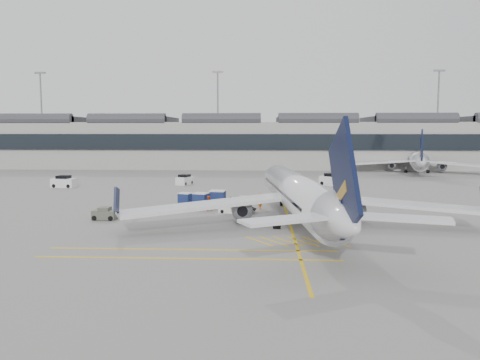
{
  "coord_description": "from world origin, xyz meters",
  "views": [
    {
      "loc": [
        7.23,
        -44.59,
        8.99
      ],
      "look_at": [
        5.03,
        2.86,
        4.0
      ],
      "focal_mm": 35.0,
      "sensor_mm": 36.0,
      "label": 1
    }
  ],
  "objects_px": {
    "belt_loader": "(234,208)",
    "pushback_tug": "(105,214)",
    "ramp_agent_b": "(208,203)",
    "airliner_main": "(299,195)",
    "baggage_cart_a": "(218,198)",
    "ramp_agent_a": "(260,201)"
  },
  "relations": [
    {
      "from": "ramp_agent_b",
      "to": "pushback_tug",
      "type": "xyz_separation_m",
      "value": [
        -9.94,
        -5.73,
        -0.28
      ]
    },
    {
      "from": "baggage_cart_a",
      "to": "ramp_agent_a",
      "type": "height_order",
      "value": "baggage_cart_a"
    },
    {
      "from": "airliner_main",
      "to": "baggage_cart_a",
      "type": "xyz_separation_m",
      "value": [
        -8.78,
        10.21,
        -1.85
      ]
    },
    {
      "from": "baggage_cart_a",
      "to": "pushback_tug",
      "type": "distance_m",
      "value": 13.72
    },
    {
      "from": "baggage_cart_a",
      "to": "ramp_agent_b",
      "type": "relative_size",
      "value": 1.2
    },
    {
      "from": "baggage_cart_a",
      "to": "ramp_agent_b",
      "type": "xyz_separation_m",
      "value": [
        -0.79,
        -2.8,
        -0.2
      ]
    },
    {
      "from": "belt_loader",
      "to": "pushback_tug",
      "type": "height_order",
      "value": "belt_loader"
    },
    {
      "from": "belt_loader",
      "to": "pushback_tug",
      "type": "relative_size",
      "value": 1.77
    },
    {
      "from": "ramp_agent_a",
      "to": "airliner_main",
      "type": "bearing_deg",
      "value": -129.76
    },
    {
      "from": "airliner_main",
      "to": "ramp_agent_b",
      "type": "distance_m",
      "value": 12.28
    },
    {
      "from": "belt_loader",
      "to": "ramp_agent_b",
      "type": "relative_size",
      "value": 2.45
    },
    {
      "from": "pushback_tug",
      "to": "baggage_cart_a",
      "type": "bearing_deg",
      "value": 40.74
    },
    {
      "from": "belt_loader",
      "to": "pushback_tug",
      "type": "bearing_deg",
      "value": -149.43
    },
    {
      "from": "airliner_main",
      "to": "belt_loader",
      "type": "distance_m",
      "value": 9.55
    },
    {
      "from": "ramp_agent_a",
      "to": "baggage_cart_a",
      "type": "bearing_deg",
      "value": 102.68
    },
    {
      "from": "airliner_main",
      "to": "belt_loader",
      "type": "relative_size",
      "value": 8.82
    },
    {
      "from": "baggage_cart_a",
      "to": "pushback_tug",
      "type": "bearing_deg",
      "value": -134.68
    },
    {
      "from": "airliner_main",
      "to": "ramp_agent_b",
      "type": "height_order",
      "value": "airliner_main"
    },
    {
      "from": "airliner_main",
      "to": "belt_loader",
      "type": "height_order",
      "value": "airliner_main"
    },
    {
      "from": "baggage_cart_a",
      "to": "ramp_agent_b",
      "type": "height_order",
      "value": "baggage_cart_a"
    },
    {
      "from": "belt_loader",
      "to": "ramp_agent_a",
      "type": "distance_m",
      "value": 3.85
    },
    {
      "from": "ramp_agent_b",
      "to": "baggage_cart_a",
      "type": "bearing_deg",
      "value": -117.62
    }
  ]
}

